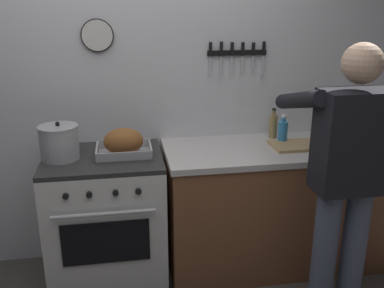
{
  "coord_description": "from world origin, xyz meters",
  "views": [
    {
      "loc": [
        -0.08,
        -1.68,
        1.86
      ],
      "look_at": [
        0.34,
        0.85,
        1.0
      ],
      "focal_mm": 40.3,
      "sensor_mm": 36.0,
      "label": 1
    }
  ],
  "objects_px": {
    "stock_pot": "(59,142)",
    "cutting_board": "(298,145)",
    "bottle_soy_sauce": "(317,129)",
    "bottle_dish_soap": "(283,131)",
    "roasting_pan": "(124,143)",
    "bottle_vinegar": "(273,126)",
    "stove": "(107,218)",
    "person_cook": "(346,173)"
  },
  "relations": [
    {
      "from": "stock_pot",
      "to": "roasting_pan",
      "type": "bearing_deg",
      "value": -2.15
    },
    {
      "from": "bottle_soy_sauce",
      "to": "person_cook",
      "type": "bearing_deg",
      "value": -103.06
    },
    {
      "from": "stock_pot",
      "to": "bottle_dish_soap",
      "type": "relative_size",
      "value": 1.23
    },
    {
      "from": "bottle_vinegar",
      "to": "bottle_dish_soap",
      "type": "bearing_deg",
      "value": -78.7
    },
    {
      "from": "bottle_soy_sauce",
      "to": "stove",
      "type": "bearing_deg",
      "value": -175.93
    },
    {
      "from": "bottle_soy_sauce",
      "to": "bottle_dish_soap",
      "type": "distance_m",
      "value": 0.28
    },
    {
      "from": "roasting_pan",
      "to": "bottle_vinegar",
      "type": "bearing_deg",
      "value": 11.01
    },
    {
      "from": "roasting_pan",
      "to": "stock_pot",
      "type": "bearing_deg",
      "value": 177.85
    },
    {
      "from": "cutting_board",
      "to": "bottle_dish_soap",
      "type": "height_order",
      "value": "bottle_dish_soap"
    },
    {
      "from": "bottle_soy_sauce",
      "to": "bottle_vinegar",
      "type": "height_order",
      "value": "bottle_vinegar"
    },
    {
      "from": "stock_pot",
      "to": "cutting_board",
      "type": "xyz_separation_m",
      "value": [
        1.58,
        -0.03,
        -0.1
      ]
    },
    {
      "from": "stock_pot",
      "to": "stove",
      "type": "bearing_deg",
      "value": -0.3
    },
    {
      "from": "person_cook",
      "to": "cutting_board",
      "type": "relative_size",
      "value": 4.61
    },
    {
      "from": "person_cook",
      "to": "bottle_dish_soap",
      "type": "height_order",
      "value": "person_cook"
    },
    {
      "from": "roasting_pan",
      "to": "bottle_dish_soap",
      "type": "height_order",
      "value": "bottle_dish_soap"
    },
    {
      "from": "roasting_pan",
      "to": "cutting_board",
      "type": "bearing_deg",
      "value": -0.74
    },
    {
      "from": "cutting_board",
      "to": "bottle_dish_soap",
      "type": "bearing_deg",
      "value": 127.12
    },
    {
      "from": "cutting_board",
      "to": "person_cook",
      "type": "bearing_deg",
      "value": -87.57
    },
    {
      "from": "person_cook",
      "to": "bottle_dish_soap",
      "type": "bearing_deg",
      "value": -1.85
    },
    {
      "from": "bottle_soy_sauce",
      "to": "bottle_vinegar",
      "type": "distance_m",
      "value": 0.31
    },
    {
      "from": "stock_pot",
      "to": "bottle_vinegar",
      "type": "xyz_separation_m",
      "value": [
        1.48,
        0.19,
        -0.02
      ]
    },
    {
      "from": "stock_pot",
      "to": "bottle_dish_soap",
      "type": "xyz_separation_m",
      "value": [
        1.5,
        0.07,
        -0.02
      ]
    },
    {
      "from": "bottle_soy_sauce",
      "to": "bottle_vinegar",
      "type": "bearing_deg",
      "value": 163.59
    },
    {
      "from": "stock_pot",
      "to": "cutting_board",
      "type": "height_order",
      "value": "stock_pot"
    },
    {
      "from": "person_cook",
      "to": "bottle_soy_sauce",
      "type": "xyz_separation_m",
      "value": [
        0.17,
        0.75,
        0.03
      ]
    },
    {
      "from": "stove",
      "to": "bottle_dish_soap",
      "type": "height_order",
      "value": "bottle_dish_soap"
    },
    {
      "from": "bottle_vinegar",
      "to": "stove",
      "type": "bearing_deg",
      "value": -170.83
    },
    {
      "from": "roasting_pan",
      "to": "cutting_board",
      "type": "relative_size",
      "value": 0.98
    },
    {
      "from": "bottle_vinegar",
      "to": "stock_pot",
      "type": "bearing_deg",
      "value": -172.48
    },
    {
      "from": "bottle_vinegar",
      "to": "bottle_soy_sauce",
      "type": "bearing_deg",
      "value": -16.41
    },
    {
      "from": "cutting_board",
      "to": "bottle_soy_sauce",
      "type": "relative_size",
      "value": 1.91
    },
    {
      "from": "person_cook",
      "to": "stock_pot",
      "type": "bearing_deg",
      "value": 58.2
    },
    {
      "from": "bottle_dish_soap",
      "to": "person_cook",
      "type": "bearing_deg",
      "value": -81.93
    },
    {
      "from": "person_cook",
      "to": "roasting_pan",
      "type": "relative_size",
      "value": 4.72
    },
    {
      "from": "stove",
      "to": "cutting_board",
      "type": "relative_size",
      "value": 2.5
    },
    {
      "from": "bottle_soy_sauce",
      "to": "bottle_dish_soap",
      "type": "bearing_deg",
      "value": -172.19
    },
    {
      "from": "stove",
      "to": "roasting_pan",
      "type": "relative_size",
      "value": 2.56
    },
    {
      "from": "person_cook",
      "to": "stock_pot",
      "type": "xyz_separation_m",
      "value": [
        -1.6,
        0.64,
        0.06
      ]
    },
    {
      "from": "stove",
      "to": "cutting_board",
      "type": "bearing_deg",
      "value": -1.26
    },
    {
      "from": "stove",
      "to": "cutting_board",
      "type": "height_order",
      "value": "cutting_board"
    },
    {
      "from": "stove",
      "to": "bottle_dish_soap",
      "type": "bearing_deg",
      "value": 3.23
    },
    {
      "from": "stove",
      "to": "person_cook",
      "type": "distance_m",
      "value": 1.57
    }
  ]
}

